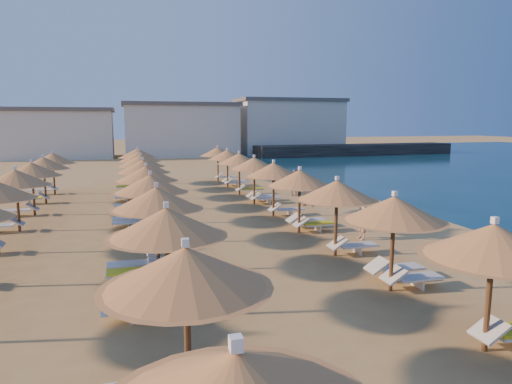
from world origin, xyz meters
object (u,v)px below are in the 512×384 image
object	(u,v)px
beachgoer_b	(309,191)
beachgoer_c	(294,183)
parasol_row_west	(148,179)
parasol_row_east	(286,175)
jetty	(356,150)
beachgoer_a	(362,219)

from	to	relation	value
beachgoer_b	beachgoer_c	world-z (taller)	beachgoer_b
beachgoer_b	parasol_row_west	bearing A→B (deg)	-112.03
parasol_row_east	beachgoer_c	size ratio (longest dim) A/B	20.97
parasol_row_west	beachgoer_b	bearing A→B (deg)	22.99
jetty	beachgoer_a	distance (m)	48.47
beachgoer_c	beachgoer_b	bearing A→B (deg)	-71.58
parasol_row_east	parasol_row_west	bearing A→B (deg)	180.00
parasol_row_east	beachgoer_c	distance (m)	8.53
beachgoer_b	beachgoer_c	bearing A→B (deg)	126.76
jetty	parasol_row_east	bearing A→B (deg)	-124.85
jetty	parasol_row_west	distance (m)	50.05
parasol_row_west	beachgoer_b	xyz separation A→B (m)	(9.02, 3.83, -1.48)
jetty	parasol_row_west	size ratio (longest dim) A/B	0.85
jetty	beachgoer_c	xyz separation A→B (m)	(-21.43, -31.55, 0.09)
beachgoer_a	parasol_row_east	bearing A→B (deg)	-151.33
beachgoer_b	jetty	bearing A→B (deg)	103.15
jetty	beachgoer_a	size ratio (longest dim) A/B	17.36
jetty	parasol_row_west	world-z (taller)	parasol_row_west
beachgoer_b	beachgoer_a	xyz separation A→B (m)	(-0.73, -7.39, 0.00)
parasol_row_east	beachgoer_a	size ratio (longest dim) A/B	20.37
parasol_row_west	parasol_row_east	bearing A→B (deg)	0.00
parasol_row_east	beachgoer_b	xyz separation A→B (m)	(2.78, 3.83, -1.48)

